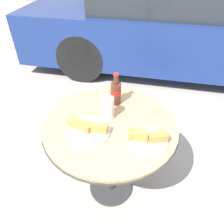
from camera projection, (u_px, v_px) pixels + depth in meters
The scene contains 7 objects.
ground_plane at pixel (111, 187), 1.72m from camera, with size 30.00×30.00×0.00m, color #A8A093.
bistro_table at pixel (111, 136), 1.37m from camera, with size 0.81×0.81×0.68m.
cola_bottle_left at pixel (116, 92), 1.39m from camera, with size 0.07×0.07×0.22m.
drinking_glass at pixel (109, 109), 1.29m from camera, with size 0.07×0.07×0.14m.
lunch_plate_near at pixel (147, 139), 1.16m from camera, with size 0.22×0.22×0.06m.
lunch_plate_far at pixel (88, 129), 1.22m from camera, with size 0.25×0.25×0.06m.
parked_car at pixel (192, 22), 2.96m from camera, with size 4.54×1.67×1.34m.
Camera 1 is at (0.21, -0.94, 1.55)m, focal length 35.00 mm.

